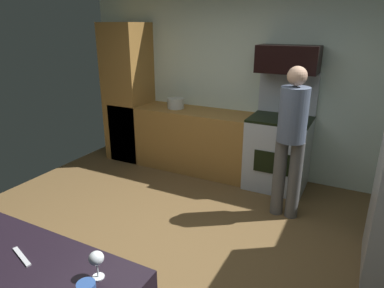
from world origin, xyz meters
TOP-DOWN VIEW (x-y plane):
  - ground_plane at (0.00, 0.00)m, footprint 5.20×4.80m
  - wall_back at (0.00, 2.34)m, footprint 5.20×0.12m
  - lower_cabinet_run at (-0.90, 1.98)m, footprint 2.40×0.60m
  - cabinet_column at (-1.90, 1.98)m, footprint 0.60×0.60m
  - oven_range at (0.51, 1.97)m, footprint 0.76×0.65m
  - microwave at (0.51, 2.06)m, footprint 0.74×0.38m
  - person_cook at (0.78, 1.26)m, footprint 0.31×0.30m
  - wine_glass_mid at (0.39, -1.27)m, footprint 0.07×0.07m
  - knife_chef at (-0.08, -1.34)m, footprint 0.20×0.09m
  - stock_pot at (-1.05, 1.98)m, footprint 0.25×0.25m

SIDE VIEW (x-z plane):
  - ground_plane at x=0.00m, z-range -0.02..0.00m
  - lower_cabinet_run at x=-0.90m, z-range 0.00..0.90m
  - oven_range at x=0.51m, z-range -0.24..1.26m
  - knife_chef at x=-0.08m, z-range 0.90..0.91m
  - person_cook at x=0.78m, z-range 0.10..1.78m
  - stock_pot at x=-1.05m, z-range 0.90..1.05m
  - wine_glass_mid at x=0.39m, z-range 0.93..1.08m
  - cabinet_column at x=-1.90m, z-range 0.00..2.10m
  - wall_back at x=0.00m, z-range 0.00..2.60m
  - microwave at x=0.51m, z-range 1.50..1.83m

